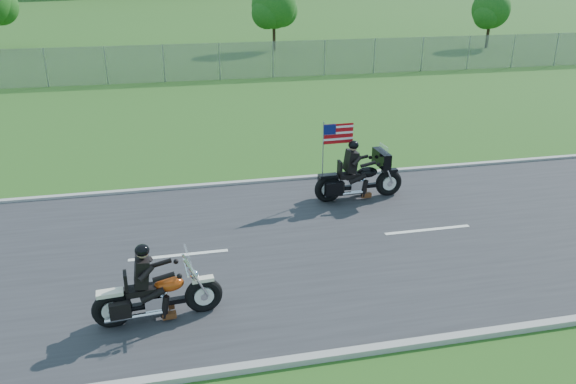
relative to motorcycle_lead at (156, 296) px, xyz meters
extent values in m
plane|color=#26541A|center=(2.45, 2.32, -0.50)|extent=(420.00, 420.00, 0.00)
cube|color=#28282B|center=(2.45, 2.32, -0.48)|extent=(120.00, 8.00, 0.04)
cube|color=#9E9B93|center=(2.45, 6.37, -0.45)|extent=(120.00, 0.18, 0.12)
cube|color=#9E9B93|center=(2.45, -1.73, -0.45)|extent=(120.00, 0.18, 0.12)
cube|color=gray|center=(-2.55, 22.32, 0.50)|extent=(60.00, 0.03, 2.00)
cylinder|color=#382316|center=(8.45, 32.32, 0.76)|extent=(0.22, 0.22, 2.52)
sphere|color=#175516|center=(8.45, 32.32, 2.65)|extent=(3.20, 3.20, 3.20)
sphere|color=#175516|center=(9.09, 32.80, 2.29)|extent=(2.40, 2.40, 2.40)
sphere|color=#175516|center=(7.89, 31.92, 2.20)|extent=(2.24, 2.24, 2.24)
cylinder|color=#382316|center=(24.45, 30.32, 0.62)|extent=(0.22, 0.22, 2.24)
sphere|color=#175516|center=(24.45, 30.32, 2.30)|extent=(2.80, 2.80, 2.80)
sphere|color=#175516|center=(25.01, 30.74, 1.98)|extent=(2.10, 2.10, 2.10)
sphere|color=#175516|center=(23.96, 29.97, 1.90)|extent=(1.96, 1.96, 1.96)
torus|color=black|center=(0.86, 0.07, -0.14)|extent=(0.73, 0.23, 0.71)
torus|color=black|center=(-0.78, -0.06, -0.14)|extent=(0.73, 0.23, 0.71)
ellipsoid|color=#B53D0D|center=(0.25, 0.02, 0.21)|extent=(0.56, 0.35, 0.27)
cube|color=black|center=(-0.25, -0.02, 0.17)|extent=(0.55, 0.33, 0.12)
cube|color=black|center=(-0.20, -0.02, 0.55)|extent=(0.26, 0.40, 0.53)
sphere|color=black|center=(-0.15, -0.01, 0.97)|extent=(0.28, 0.28, 0.26)
cube|color=silver|center=(0.64, 0.05, 0.68)|extent=(0.07, 0.45, 0.39)
torus|color=black|center=(6.34, 4.65, -0.11)|extent=(0.78, 0.22, 0.77)
torus|color=black|center=(4.57, 4.58, -0.11)|extent=(0.78, 0.22, 0.77)
ellipsoid|color=black|center=(5.68, 4.62, 0.27)|extent=(0.60, 0.36, 0.29)
cube|color=black|center=(5.14, 4.60, 0.23)|extent=(0.59, 0.33, 0.13)
cube|color=black|center=(5.19, 4.60, 0.63)|extent=(0.27, 0.43, 0.57)
sphere|color=black|center=(5.25, 4.61, 1.08)|extent=(0.29, 0.29, 0.28)
cube|color=black|center=(6.08, 4.64, 0.63)|extent=(0.26, 0.84, 0.42)
cube|color=#B70C11|center=(4.87, 4.80, 1.36)|extent=(0.84, 0.05, 0.54)
camera|label=1|loc=(0.49, -8.98, 5.63)|focal=35.00mm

